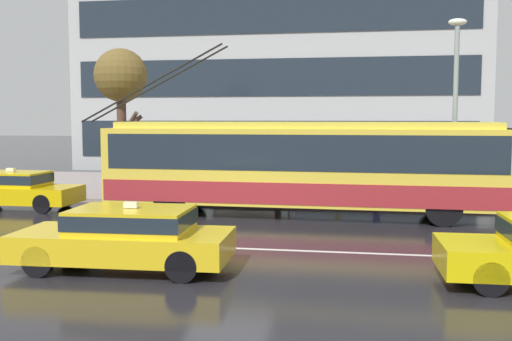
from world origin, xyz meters
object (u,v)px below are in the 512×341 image
Objects in this scene: street_lamp at (455,95)px; street_tree_bare at (121,79)px; trolleybus at (302,164)px; bus_shelter at (245,144)px; pedestrian_approaching_curb at (338,169)px; taxi_queued_behind_bus at (14,188)px; pedestrian_waiting_by_pole at (377,171)px; pedestrian_walking_past at (445,154)px; taxi_oncoming_near at (127,235)px; pedestrian_at_shelter at (278,171)px.

street_lamp is 12.23m from street_tree_bare.
trolleybus reaches higher than bus_shelter.
trolleybus is at bearing -104.35° from pedestrian_approaching_curb.
pedestrian_waiting_by_pole is (12.21, 3.88, 0.42)m from taxi_queued_behind_bus.
pedestrian_walking_past is (14.70, 4.66, 1.03)m from taxi_queued_behind_bus.
bus_shelter is at bearing 88.09° from taxi_oncoming_near.
street_tree_bare is (-12.19, -1.28, 2.82)m from pedestrian_walking_past.
street_tree_bare reaches higher than taxi_oncoming_near.
pedestrian_approaching_curb is at bearing 75.65° from trolleybus.
pedestrian_waiting_by_pole is at bearing 148.41° from street_lamp.
pedestrian_approaching_curb is (2.13, 1.21, 0.01)m from pedestrian_at_shelter.
trolleybus is 2.18× the size of street_lamp.
pedestrian_walking_past is (7.44, 0.76, -0.36)m from bus_shelter.
trolleybus is at bearing -156.79° from street_lamp.
street_lamp is (7.78, 9.44, 3.14)m from taxi_oncoming_near.
taxi_oncoming_near is 1.12× the size of bus_shelter.
pedestrian_approaching_curb is 1.46m from pedestrian_waiting_by_pole.
pedestrian_approaching_curb is 3.99m from pedestrian_walking_past.
pedestrian_at_shelter is at bearing -34.47° from bus_shelter.
taxi_queued_behind_bus is 2.19× the size of pedestrian_walking_past.
taxi_oncoming_near is 2.51× the size of pedestrian_approaching_curb.
pedestrian_at_shelter is at bearing -164.13° from pedestrian_walking_past.
bus_shelter is 0.63× the size of street_lamp.
pedestrian_at_shelter is 0.31× the size of street_tree_bare.
pedestrian_approaching_curb is at bearing 21.03° from taxi_queued_behind_bus.
trolleybus is 6.94× the size of pedestrian_walking_past.
pedestrian_walking_past is at bearing 15.87° from pedestrian_at_shelter.
bus_shelter is 2.23× the size of pedestrian_approaching_curb.
taxi_oncoming_near is at bearing -45.74° from taxi_queued_behind_bus.
trolleybus is at bearing -138.21° from pedestrian_walking_past.
pedestrian_walking_past is at bearing 5.85° from bus_shelter.
taxi_oncoming_near is at bearing -67.22° from street_tree_bare.
taxi_oncoming_near is at bearing -115.87° from pedestrian_waiting_by_pole.
taxi_queued_behind_bus is at bearing 134.26° from taxi_oncoming_near.
trolleybus reaches higher than pedestrian_waiting_by_pole.
pedestrian_approaching_curb is at bearing 5.34° from street_tree_bare.
pedestrian_approaching_curb is (3.88, 11.22, 0.48)m from taxi_oncoming_near.
trolleybus reaches higher than pedestrian_walking_past.
bus_shelter is 2.02× the size of pedestrian_walking_past.
trolleybus is 9.84m from taxi_queued_behind_bus.
taxi_queued_behind_bus is 2.42× the size of pedestrian_approaching_curb.
bus_shelter reaches higher than pedestrian_walking_past.
pedestrian_at_shelter is (8.66, 2.94, 0.48)m from taxi_queued_behind_bus.
taxi_queued_behind_bus is 15.20m from street_lamp.
bus_shelter reaches higher than taxi_queued_behind_bus.
pedestrian_approaching_curb is 1.06× the size of pedestrian_waiting_by_pole.
pedestrian_walking_past is (6.05, 1.72, 0.55)m from pedestrian_at_shelter.
taxi_queued_behind_bus is 9.15m from pedestrian_at_shelter.
pedestrian_at_shelter is 6.61m from street_lamp.
pedestrian_approaching_curb is at bearing 169.48° from pedestrian_waiting_by_pole.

